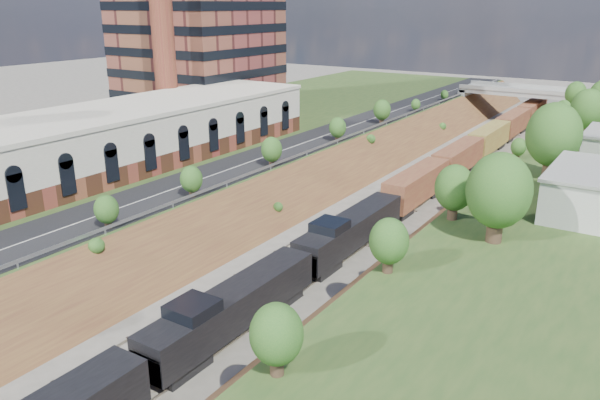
{
  "coord_description": "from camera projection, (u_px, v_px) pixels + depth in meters",
  "views": [
    {
      "loc": [
        27.91,
        -6.42,
        23.78
      ],
      "look_at": [
        -0.76,
        37.87,
        6.0
      ],
      "focal_mm": 35.0,
      "sensor_mm": 36.0,
      "label": 1
    }
  ],
  "objects": [
    {
      "name": "platform_left",
      "position": [
        204.0,
        147.0,
        91.0
      ],
      "size": [
        44.0,
        180.0,
        5.0
      ],
      "primitive_type": "cube",
      "color": "#2F4D1F",
      "rests_on": "ground"
    },
    {
      "name": "embankment_left",
      "position": [
        325.0,
        185.0,
        80.47
      ],
      "size": [
        10.0,
        180.0,
        10.0
      ],
      "primitive_type": "cube",
      "rotation": [
        0.0,
        0.79,
        0.0
      ],
      "color": "olive",
      "rests_on": "ground"
    },
    {
      "name": "embankment_right",
      "position": [
        485.0,
        215.0,
        69.14
      ],
      "size": [
        10.0,
        180.0,
        10.0
      ],
      "primitive_type": "cube",
      "rotation": [
        0.0,
        0.79,
        0.0
      ],
      "color": "olive",
      "rests_on": "ground"
    },
    {
      "name": "rail_left_track",
      "position": [
        380.0,
        195.0,
        76.11
      ],
      "size": [
        1.58,
        180.0,
        0.18
      ],
      "primitive_type": "cube",
      "color": "gray",
      "rests_on": "ground"
    },
    {
      "name": "rail_right_track",
      "position": [
        418.0,
        202.0,
        73.43
      ],
      "size": [
        1.58,
        180.0,
        0.18
      ],
      "primitive_type": "cube",
      "color": "gray",
      "rests_on": "ground"
    },
    {
      "name": "road",
      "position": [
        298.0,
        145.0,
        81.17
      ],
      "size": [
        8.0,
        180.0,
        0.1
      ],
      "primitive_type": "cube",
      "color": "black",
      "rests_on": "platform_left"
    },
    {
      "name": "guardrail",
      "position": [
        322.0,
        146.0,
        78.74
      ],
      "size": [
        0.1,
        171.0,
        0.7
      ],
      "color": "#99999E",
      "rests_on": "platform_left"
    },
    {
      "name": "commercial_building",
      "position": [
        107.0,
        140.0,
        69.01
      ],
      "size": [
        14.3,
        62.3,
        7.0
      ],
      "color": "brown",
      "rests_on": "platform_left"
    },
    {
      "name": "overpass",
      "position": [
        521.0,
        98.0,
        122.55
      ],
      "size": [
        24.5,
        8.3,
        7.4
      ],
      "color": "gray",
      "rests_on": "ground"
    },
    {
      "name": "tree_right_large",
      "position": [
        499.0,
        191.0,
        47.14
      ],
      "size": [
        5.25,
        5.25,
        7.61
      ],
      "color": "#473323",
      "rests_on": "platform_right"
    },
    {
      "name": "tree_left_crest",
      "position": [
        64.0,
        224.0,
        46.81
      ],
      "size": [
        2.45,
        2.45,
        3.55
      ],
      "color": "#473323",
      "rests_on": "platform_left"
    },
    {
      "name": "freight_train",
      "position": [
        435.0,
        173.0,
        77.14
      ],
      "size": [
        2.93,
        133.91,
        4.55
      ],
      "color": "black",
      "rests_on": "ground"
    }
  ]
}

